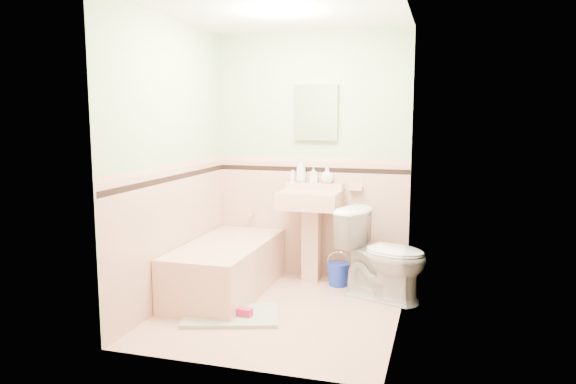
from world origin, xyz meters
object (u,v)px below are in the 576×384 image
(sink, at_px, (310,237))
(soap_bottle_mid, at_px, (313,174))
(toilet, at_px, (383,255))
(soap_bottle_right, at_px, (327,175))
(shoe, at_px, (243,312))
(bathtub, at_px, (227,269))
(bucket, at_px, (338,274))
(medicine_cabinet, at_px, (316,112))
(soap_bottle_left, at_px, (301,170))

(sink, height_order, soap_bottle_mid, soap_bottle_mid)
(soap_bottle_mid, bearing_deg, toilet, -31.29)
(soap_bottle_right, bearing_deg, shoe, -107.73)
(bathtub, relative_size, soap_bottle_right, 9.00)
(bathtub, height_order, bucket, bathtub)
(bathtub, bearing_deg, shoe, -56.91)
(soap_bottle_right, bearing_deg, soap_bottle_mid, 180.00)
(sink, bearing_deg, soap_bottle_right, 53.97)
(soap_bottle_mid, xyz_separation_m, soap_bottle_right, (0.14, 0.00, -0.00))
(medicine_cabinet, xyz_separation_m, soap_bottle_mid, (-0.01, -0.03, -0.63))
(toilet, bearing_deg, soap_bottle_left, 82.36)
(sink, xyz_separation_m, medicine_cabinet, (0.00, 0.21, 1.24))
(shoe, bearing_deg, soap_bottle_left, 88.11)
(sink, distance_m, bucket, 0.46)
(soap_bottle_mid, relative_size, shoe, 1.04)
(bathtub, distance_m, soap_bottle_mid, 1.29)
(sink, bearing_deg, soap_bottle_mid, 93.65)
(bathtub, relative_size, sink, 1.62)
(soap_bottle_left, distance_m, shoe, 1.69)
(soap_bottle_left, distance_m, bucket, 1.12)
(bathtub, xyz_separation_m, shoe, (0.39, -0.60, -0.16))
(toilet, height_order, shoe, toilet)
(bucket, bearing_deg, medicine_cabinet, 141.32)
(soap_bottle_left, height_order, soap_bottle_right, soap_bottle_left)
(soap_bottle_mid, bearing_deg, soap_bottle_left, 180.00)
(soap_bottle_left, relative_size, shoe, 1.60)
(soap_bottle_left, bearing_deg, soap_bottle_right, 0.00)
(soap_bottle_left, bearing_deg, shoe, -96.41)
(shoe, bearing_deg, bucket, 66.45)
(bucket, distance_m, shoe, 1.25)
(medicine_cabinet, height_order, soap_bottle_left, medicine_cabinet)
(bathtub, xyz_separation_m, soap_bottle_left, (0.54, 0.71, 0.89))
(medicine_cabinet, height_order, bucket, medicine_cabinet)
(sink, xyz_separation_m, bucket, (0.30, -0.03, -0.35))
(bathtub, distance_m, sink, 0.89)
(medicine_cabinet, xyz_separation_m, bucket, (0.30, -0.24, -1.59))
(bathtub, bearing_deg, soap_bottle_left, 52.80)
(bucket, bearing_deg, bathtub, -152.93)
(soap_bottle_mid, height_order, toilet, soap_bottle_mid)
(sink, bearing_deg, toilet, -20.82)
(soap_bottle_left, xyz_separation_m, shoe, (-0.15, -1.31, -1.06))
(bathtub, distance_m, shoe, 0.74)
(sink, distance_m, toilet, 0.82)
(toilet, relative_size, shoe, 5.12)
(soap_bottle_left, distance_m, soap_bottle_mid, 0.14)
(soap_bottle_right, bearing_deg, toilet, -36.69)
(toilet, xyz_separation_m, shoe, (-1.05, -0.84, -0.35))
(medicine_cabinet, distance_m, soap_bottle_mid, 0.63)
(soap_bottle_mid, bearing_deg, sink, -86.35)
(soap_bottle_left, relative_size, soap_bottle_mid, 1.54)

